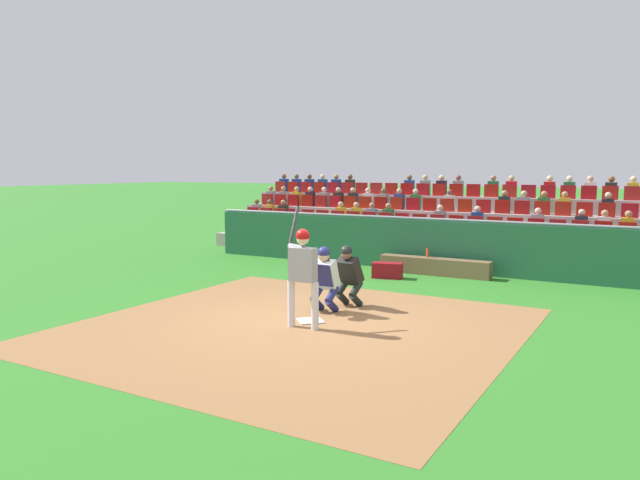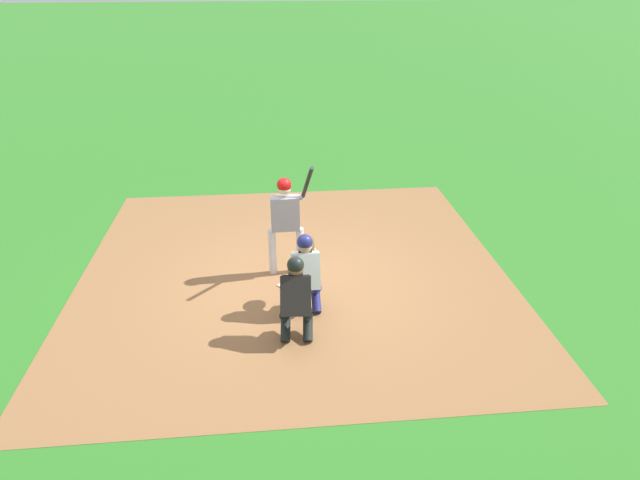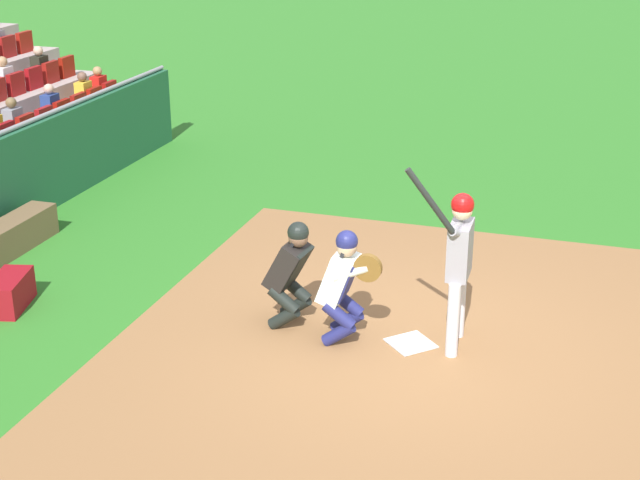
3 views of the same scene
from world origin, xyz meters
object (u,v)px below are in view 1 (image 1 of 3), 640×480
object	(u,v)px
batter_at_plate	(302,267)
water_bottle_on_bench	(427,252)
home_plate_umpire	(349,273)
dugout_bench	(434,266)
home_plate_marker	(310,321)
equipment_duffel_bag	(387,270)
catcher_crouching	(324,275)

from	to	relation	value
batter_at_plate	water_bottle_on_bench	bearing A→B (deg)	-90.48
home_plate_umpire	dugout_bench	xyz separation A→B (m)	(-0.32, -4.34, -0.47)
home_plate_marker	water_bottle_on_bench	size ratio (longest dim) A/B	1.85
batter_at_plate	home_plate_umpire	world-z (taller)	batter_at_plate
water_bottle_on_bench	home_plate_umpire	bearing A→B (deg)	88.87
water_bottle_on_bench	equipment_duffel_bag	distance (m)	1.35
home_plate_umpire	batter_at_plate	bearing A→B (deg)	91.07
batter_at_plate	dugout_bench	world-z (taller)	batter_at_plate
batter_at_plate	equipment_duffel_bag	bearing A→B (deg)	-83.32
dugout_bench	equipment_duffel_bag	bearing A→B (deg)	49.24
batter_at_plate	catcher_crouching	world-z (taller)	batter_at_plate
home_plate_marker	equipment_duffel_bag	xyz separation A→B (m)	(0.50, -4.71, 0.18)
home_plate_marker	home_plate_umpire	world-z (taller)	home_plate_umpire
dugout_bench	equipment_duffel_bag	distance (m)	1.36
batter_at_plate	home_plate_umpire	size ratio (longest dim) A/B	1.65
batter_at_plate	dugout_bench	distance (m)	6.25
home_plate_marker	dugout_bench	xyz separation A→B (m)	(-0.39, -5.73, 0.20)
catcher_crouching	water_bottle_on_bench	size ratio (longest dim) A/B	5.47
batter_at_plate	equipment_duffel_bag	xyz separation A→B (m)	(0.60, -5.16, -0.89)
water_bottle_on_bench	home_plate_marker	bearing A→B (deg)	88.42
water_bottle_on_bench	equipment_duffel_bag	size ratio (longest dim) A/B	0.32
dugout_bench	home_plate_umpire	bearing A→B (deg)	85.83
water_bottle_on_bench	batter_at_plate	bearing A→B (deg)	89.52
home_plate_umpire	water_bottle_on_bench	distance (m)	4.43
catcher_crouching	home_plate_umpire	size ratio (longest dim) A/B	1.03
catcher_crouching	home_plate_marker	bearing A→B (deg)	99.48
water_bottle_on_bench	catcher_crouching	bearing A→B (deg)	86.82
batter_at_plate	home_plate_marker	bearing A→B (deg)	-76.58
home_plate_umpire	equipment_duffel_bag	bearing A→B (deg)	-80.25
home_plate_marker	batter_at_plate	size ratio (longest dim) A/B	0.21
batter_at_plate	equipment_duffel_bag	world-z (taller)	batter_at_plate
home_plate_marker	equipment_duffel_bag	bearing A→B (deg)	-83.98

